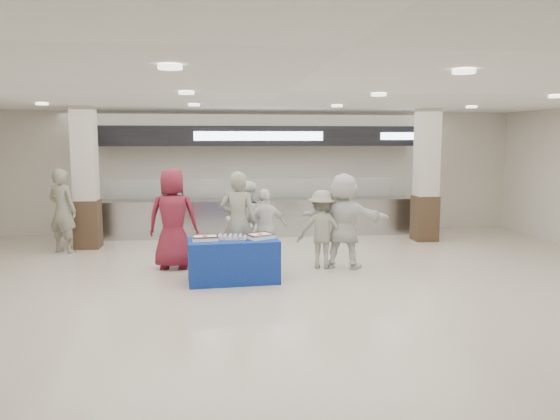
{
  "coord_description": "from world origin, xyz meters",
  "views": [
    {
      "loc": [
        -1.07,
        -8.53,
        2.48
      ],
      "look_at": [
        0.12,
        1.6,
        1.15
      ],
      "focal_mm": 35.0,
      "sensor_mm": 36.0,
      "label": 1
    }
  ],
  "objects": [
    {
      "name": "soldier_b",
      "position": [
        0.94,
        1.65,
        0.75
      ],
      "size": [
        1.08,
        0.78,
        1.51
      ],
      "primitive_type": "imported",
      "rotation": [
        0.0,
        0.0,
        2.9
      ],
      "color": "slate",
      "rests_on": "ground"
    },
    {
      "name": "civilian_white",
      "position": [
        1.35,
        1.61,
        0.92
      ],
      "size": [
        1.79,
        1.14,
        1.84
      ],
      "primitive_type": "imported",
      "rotation": [
        0.0,
        0.0,
        2.76
      ],
      "color": "white",
      "rests_on": "ground"
    },
    {
      "name": "cupcake_tray",
      "position": [
        -0.8,
        0.83,
        0.79
      ],
      "size": [
        0.47,
        0.37,
        0.07
      ],
      "color": "#B1B1B6",
      "rests_on": "display_table"
    },
    {
      "name": "soldier_bg",
      "position": [
        -4.42,
        3.73,
        0.92
      ],
      "size": [
        0.8,
        0.69,
        1.85
      ],
      "primitive_type": "imported",
      "rotation": [
        0.0,
        0.0,
        2.7
      ],
      "color": "slate",
      "rests_on": "ground"
    },
    {
      "name": "display_table",
      "position": [
        -0.79,
        0.81,
        0.38
      ],
      "size": [
        1.6,
        0.9,
        0.75
      ],
      "primitive_type": "cube",
      "rotation": [
        0.0,
        0.0,
        0.08
      ],
      "color": "navy",
      "rests_on": "ground"
    },
    {
      "name": "civilian_maroon",
      "position": [
        -1.9,
        1.94,
        0.97
      ],
      "size": [
        1.0,
        0.69,
        1.94
      ],
      "primitive_type": "imported",
      "rotation": [
        0.0,
        0.0,
        3.06
      ],
      "color": "maroon",
      "rests_on": "ground"
    },
    {
      "name": "chef_short",
      "position": [
        -0.13,
        1.91,
        0.76
      ],
      "size": [
        0.95,
        0.57,
        1.52
      ],
      "primitive_type": "imported",
      "rotation": [
        0.0,
        0.0,
        3.38
      ],
      "color": "white",
      "rests_on": "ground"
    },
    {
      "name": "ground",
      "position": [
        0.0,
        0.0,
        0.0
      ],
      "size": [
        14.0,
        14.0,
        0.0
      ],
      "primitive_type": "plane",
      "color": "beige",
      "rests_on": "ground"
    },
    {
      "name": "column_left",
      "position": [
        -4.0,
        4.2,
        1.53
      ],
      "size": [
        0.55,
        0.55,
        3.2
      ],
      "color": "#362518",
      "rests_on": "ground"
    },
    {
      "name": "soldier_a",
      "position": [
        -0.68,
        1.45,
        0.95
      ],
      "size": [
        0.79,
        0.62,
        1.9
      ],
      "primitive_type": "imported",
      "rotation": [
        0.0,
        0.0,
        2.88
      ],
      "color": "slate",
      "rests_on": "ground"
    },
    {
      "name": "chef_tall",
      "position": [
        -0.5,
        2.06,
        0.83
      ],
      "size": [
        0.9,
        0.75,
        1.67
      ],
      "primitive_type": "imported",
      "rotation": [
        0.0,
        0.0,
        2.98
      ],
      "color": "white",
      "rests_on": "ground"
    },
    {
      "name": "serving_line",
      "position": [
        0.0,
        5.4,
        1.16
      ],
      "size": [
        8.7,
        0.85,
        2.8
      ],
      "color": "#ADAEB4",
      "rests_on": "ground"
    },
    {
      "name": "sheet_cake_right",
      "position": [
        -0.32,
        0.86,
        0.8
      ],
      "size": [
        0.55,
        0.51,
        0.09
      ],
      "color": "white",
      "rests_on": "display_table"
    },
    {
      "name": "sheet_cake_left",
      "position": [
        -1.27,
        0.79,
        0.8
      ],
      "size": [
        0.46,
        0.37,
        0.09
      ],
      "color": "white",
      "rests_on": "display_table"
    },
    {
      "name": "column_right",
      "position": [
        4.0,
        4.2,
        1.53
      ],
      "size": [
        0.55,
        0.55,
        3.2
      ],
      "color": "#362518",
      "rests_on": "ground"
    }
  ]
}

